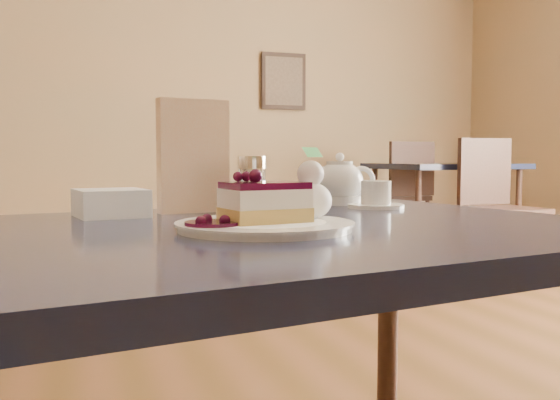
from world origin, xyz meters
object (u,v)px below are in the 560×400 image
object	(u,v)px
main_table	(250,277)
tea_set	(346,186)
dessert_plate	(265,226)
bg_table_far_right	(443,253)
cheesecake_slice	(265,202)

from	to	relation	value
main_table	tea_set	size ratio (longest dim) A/B	5.63
dessert_plate	main_table	bearing A→B (deg)	99.40
bg_table_far_right	tea_set	bearing A→B (deg)	-130.29
dessert_plate	bg_table_far_right	world-z (taller)	bg_table_far_right
dessert_plate	tea_set	bearing A→B (deg)	51.50
main_table	cheesecake_slice	xyz separation A→B (m)	(0.01, -0.05, 0.12)
tea_set	bg_table_far_right	distance (m)	3.91
cheesecake_slice	tea_set	size ratio (longest dim) A/B	0.57
main_table	bg_table_far_right	bearing A→B (deg)	43.01
main_table	cheesecake_slice	bearing A→B (deg)	-90.00
main_table	bg_table_far_right	distance (m)	4.36
dessert_plate	cheesecake_slice	bearing A→B (deg)	-90.00
cheesecake_slice	bg_table_far_right	bearing A→B (deg)	43.49
cheesecake_slice	bg_table_far_right	size ratio (longest dim) A/B	0.07
cheesecake_slice	dessert_plate	bearing A→B (deg)	80.60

